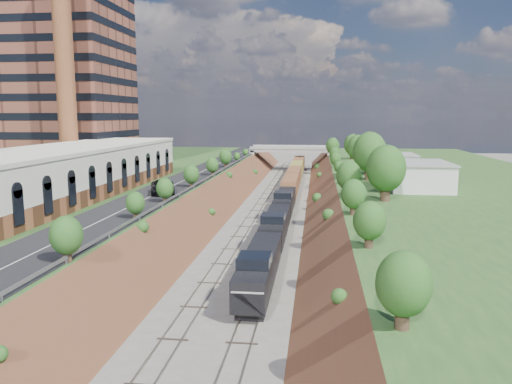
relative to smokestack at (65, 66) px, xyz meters
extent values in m
plane|color=#6B665B|center=(36.00, -56.00, -25.00)|extent=(400.00, 400.00, 0.00)
cube|color=#2E5121|center=(3.00, 4.00, -22.50)|extent=(44.00, 180.00, 5.00)
cube|color=#2E5121|center=(69.00, 4.00, -22.50)|extent=(44.00, 180.00, 5.00)
cube|color=brown|center=(25.00, 4.00, -25.00)|extent=(10.00, 180.00, 10.00)
cube|color=brown|center=(47.00, 4.00, -25.00)|extent=(10.00, 180.00, 10.00)
cube|color=gray|center=(33.40, 4.00, -24.91)|extent=(1.58, 180.00, 0.18)
cube|color=gray|center=(38.60, 4.00, -24.91)|extent=(1.58, 180.00, 0.18)
cube|color=black|center=(20.50, 4.00, -19.95)|extent=(8.00, 180.00, 0.10)
cube|color=#99999E|center=(24.60, 4.00, -19.45)|extent=(0.06, 171.00, 0.30)
cube|color=brown|center=(8.00, -18.00, -18.90)|extent=(14.00, 62.00, 2.20)
cube|color=silver|center=(8.00, -18.00, -15.65)|extent=(14.00, 62.00, 4.30)
cube|color=silver|center=(8.00, -18.00, -13.25)|extent=(14.30, 62.30, 0.50)
cube|color=brown|center=(-8.00, 16.00, 2.00)|extent=(22.00, 22.00, 44.00)
cylinder|color=brown|center=(0.00, 0.00, 0.00)|extent=(3.20, 3.20, 40.00)
cube|color=gray|center=(24.50, 66.00, -21.90)|extent=(1.50, 8.00, 6.20)
cube|color=gray|center=(47.50, 66.00, -21.90)|extent=(1.50, 8.00, 6.20)
cube|color=gray|center=(36.00, 66.00, -18.80)|extent=(24.00, 8.00, 1.00)
cube|color=gray|center=(36.00, 62.00, -18.00)|extent=(24.00, 0.30, 0.80)
cube|color=gray|center=(36.00, 70.00, -18.00)|extent=(24.00, 0.30, 0.80)
cube|color=silver|center=(59.50, -4.00, -18.00)|extent=(9.00, 12.00, 4.00)
cube|color=silver|center=(59.00, 18.00, -18.20)|extent=(8.00, 10.00, 3.60)
cylinder|color=#473323|center=(53.00, -16.00, -18.69)|extent=(1.30, 1.30, 2.62)
ellipsoid|color=#254F1C|center=(53.00, -16.00, -15.54)|extent=(5.25, 5.25, 6.30)
cylinder|color=#473323|center=(24.20, -36.00, -19.39)|extent=(0.66, 0.66, 1.22)
ellipsoid|color=#254F1C|center=(24.20, -36.00, -17.92)|extent=(2.45, 2.45, 2.94)
cube|color=black|center=(38.60, -44.22, -24.55)|extent=(2.40, 4.00, 0.90)
cube|color=black|center=(38.60, -38.66, -22.75)|extent=(2.86, 17.13, 2.70)
cube|color=black|center=(38.60, -45.72, -23.20)|extent=(2.63, 3.00, 1.80)
cube|color=silver|center=(38.60, -45.72, -22.20)|extent=(2.63, 3.00, 0.15)
cube|color=black|center=(38.60, -42.72, -20.90)|extent=(2.80, 3.10, 0.90)
cube|color=black|center=(38.60, -20.52, -22.75)|extent=(2.86, 17.13, 2.70)
cube|color=black|center=(38.60, -2.39, -22.75)|extent=(2.86, 17.13, 2.70)
cube|color=brown|center=(38.60, 37.73, -22.39)|extent=(2.86, 61.11, 3.43)
imported|color=black|center=(21.40, -13.98, -18.90)|extent=(5.39, 7.84, 1.99)
camera|label=1|loc=(43.83, -84.00, -8.52)|focal=35.00mm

